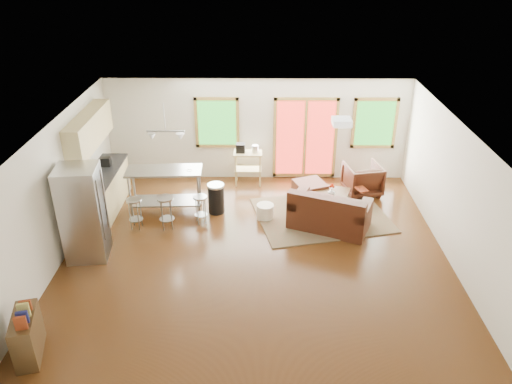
{
  "coord_description": "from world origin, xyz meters",
  "views": [
    {
      "loc": [
        0.09,
        -8.29,
        5.62
      ],
      "look_at": [
        0.0,
        0.3,
        1.2
      ],
      "focal_mm": 35.0,
      "sensor_mm": 36.0,
      "label": 1
    }
  ],
  "objects_px": {
    "loveseat": "(329,213)",
    "island": "(165,183)",
    "rug": "(321,215)",
    "kitchen_cart": "(247,157)",
    "coffee_table": "(328,192)",
    "refrigerator": "(84,213)",
    "armchair": "(363,178)",
    "ottoman": "(310,191)"
  },
  "relations": [
    {
      "from": "loveseat",
      "to": "island",
      "type": "distance_m",
      "value": 3.68
    },
    {
      "from": "refrigerator",
      "to": "ottoman",
      "type": "bearing_deg",
      "value": 21.54
    },
    {
      "from": "rug",
      "to": "kitchen_cart",
      "type": "xyz_separation_m",
      "value": [
        -1.71,
        1.64,
        0.72
      ]
    },
    {
      "from": "loveseat",
      "to": "armchair",
      "type": "height_order",
      "value": "loveseat"
    },
    {
      "from": "armchair",
      "to": "island",
      "type": "distance_m",
      "value": 4.7
    },
    {
      "from": "loveseat",
      "to": "rug",
      "type": "bearing_deg",
      "value": 122.63
    },
    {
      "from": "armchair",
      "to": "ottoman",
      "type": "height_order",
      "value": "armchair"
    },
    {
      "from": "coffee_table",
      "to": "rug",
      "type": "bearing_deg",
      "value": -110.13
    },
    {
      "from": "rug",
      "to": "kitchen_cart",
      "type": "height_order",
      "value": "kitchen_cart"
    },
    {
      "from": "ottoman",
      "to": "island",
      "type": "height_order",
      "value": "island"
    },
    {
      "from": "kitchen_cart",
      "to": "loveseat",
      "type": "bearing_deg",
      "value": -50.01
    },
    {
      "from": "rug",
      "to": "loveseat",
      "type": "height_order",
      "value": "loveseat"
    },
    {
      "from": "loveseat",
      "to": "coffee_table",
      "type": "relative_size",
      "value": 1.73
    },
    {
      "from": "rug",
      "to": "coffee_table",
      "type": "xyz_separation_m",
      "value": [
        0.19,
        0.51,
        0.32
      ]
    },
    {
      "from": "kitchen_cart",
      "to": "coffee_table",
      "type": "bearing_deg",
      "value": -30.67
    },
    {
      "from": "coffee_table",
      "to": "island",
      "type": "height_order",
      "value": "island"
    },
    {
      "from": "island",
      "to": "ottoman",
      "type": "bearing_deg",
      "value": 10.8
    },
    {
      "from": "rug",
      "to": "island",
      "type": "height_order",
      "value": "island"
    },
    {
      "from": "island",
      "to": "coffee_table",
      "type": "bearing_deg",
      "value": 5.45
    },
    {
      "from": "loveseat",
      "to": "refrigerator",
      "type": "relative_size",
      "value": 1.0
    },
    {
      "from": "island",
      "to": "kitchen_cart",
      "type": "xyz_separation_m",
      "value": [
        1.79,
        1.48,
        0.02
      ]
    },
    {
      "from": "loveseat",
      "to": "ottoman",
      "type": "distance_m",
      "value": 1.34
    },
    {
      "from": "loveseat",
      "to": "refrigerator",
      "type": "xyz_separation_m",
      "value": [
        -4.82,
        -1.08,
        0.6
      ]
    },
    {
      "from": "ottoman",
      "to": "island",
      "type": "distance_m",
      "value": 3.4
    },
    {
      "from": "coffee_table",
      "to": "refrigerator",
      "type": "xyz_separation_m",
      "value": [
        -4.92,
        -2.11,
        0.61
      ]
    },
    {
      "from": "coffee_table",
      "to": "island",
      "type": "xyz_separation_m",
      "value": [
        -3.69,
        -0.35,
        0.39
      ]
    },
    {
      "from": "loveseat",
      "to": "armchair",
      "type": "xyz_separation_m",
      "value": [
        1.0,
        1.63,
        0.07
      ]
    },
    {
      "from": "island",
      "to": "loveseat",
      "type": "bearing_deg",
      "value": -10.62
    },
    {
      "from": "armchair",
      "to": "kitchen_cart",
      "type": "xyz_separation_m",
      "value": [
        -2.81,
        0.52,
        0.32
      ]
    },
    {
      "from": "refrigerator",
      "to": "coffee_table",
      "type": "bearing_deg",
      "value": 16.95
    },
    {
      "from": "ottoman",
      "to": "refrigerator",
      "type": "height_order",
      "value": "refrigerator"
    },
    {
      "from": "kitchen_cart",
      "to": "rug",
      "type": "bearing_deg",
      "value": -43.7
    },
    {
      "from": "loveseat",
      "to": "armchair",
      "type": "relative_size",
      "value": 2.23
    },
    {
      "from": "armchair",
      "to": "refrigerator",
      "type": "distance_m",
      "value": 6.44
    },
    {
      "from": "ottoman",
      "to": "refrigerator",
      "type": "xyz_separation_m",
      "value": [
        -4.52,
        -2.39,
        0.72
      ]
    },
    {
      "from": "armchair",
      "to": "kitchen_cart",
      "type": "distance_m",
      "value": 2.87
    },
    {
      "from": "rug",
      "to": "kitchen_cart",
      "type": "bearing_deg",
      "value": 136.3
    },
    {
      "from": "armchair",
      "to": "refrigerator",
      "type": "relative_size",
      "value": 0.45
    },
    {
      "from": "ottoman",
      "to": "kitchen_cart",
      "type": "bearing_deg",
      "value": 150.62
    },
    {
      "from": "rug",
      "to": "kitchen_cart",
      "type": "distance_m",
      "value": 2.48
    },
    {
      "from": "refrigerator",
      "to": "island",
      "type": "height_order",
      "value": "refrigerator"
    },
    {
      "from": "rug",
      "to": "coffee_table",
      "type": "bearing_deg",
      "value": 69.87
    }
  ]
}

